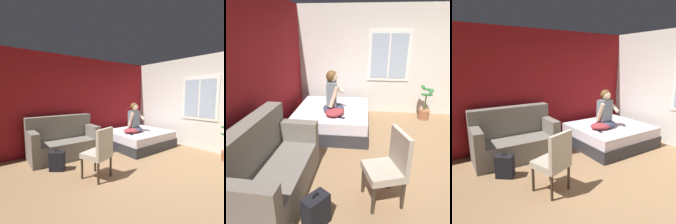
# 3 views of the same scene
# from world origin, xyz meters

# --- Properties ---
(ground_plane) EXTENTS (40.00, 40.00, 0.00)m
(ground_plane) POSITION_xyz_m (0.00, 0.00, 0.00)
(ground_plane) COLOR #93704C
(wall_back_accent) EXTENTS (9.87, 0.16, 2.70)m
(wall_back_accent) POSITION_xyz_m (0.00, 2.78, 1.35)
(wall_back_accent) COLOR maroon
(wall_back_accent) RESTS_ON ground
(wall_side_with_window) EXTENTS (0.19, 6.80, 2.70)m
(wall_side_with_window) POSITION_xyz_m (2.51, 0.01, 1.35)
(wall_side_with_window) COLOR silver
(wall_side_with_window) RESTS_ON ground
(bed) EXTENTS (1.77, 1.60, 0.48)m
(bed) POSITION_xyz_m (1.23, 1.67, 0.24)
(bed) COLOR #2D2D33
(bed) RESTS_ON ground
(couch) EXTENTS (1.72, 0.87, 1.04)m
(couch) POSITION_xyz_m (-0.96, 2.21, 0.39)
(couch) COLOR slate
(couch) RESTS_ON ground
(side_chair) EXTENTS (0.58, 0.58, 0.98)m
(side_chair) POSITION_xyz_m (-0.89, 0.64, 0.53)
(side_chair) COLOR #382D23
(side_chair) RESTS_ON ground
(person_seated) EXTENTS (0.56, 0.49, 0.88)m
(person_seated) POSITION_xyz_m (1.03, 1.63, 0.84)
(person_seated) COLOR #383D51
(person_seated) RESTS_ON bed
(backpack) EXTENTS (0.35, 0.35, 0.46)m
(backpack) POSITION_xyz_m (-1.40, 1.49, 0.19)
(backpack) COLOR black
(backpack) RESTS_ON ground
(throw_pillow) EXTENTS (0.55, 0.46, 0.14)m
(throw_pillow) POSITION_xyz_m (0.84, 1.56, 0.55)
(throw_pillow) COLOR #993338
(throw_pillow) RESTS_ON bed
(cell_phone) EXTENTS (0.11, 0.16, 0.01)m
(cell_phone) POSITION_xyz_m (0.69, 1.41, 0.48)
(cell_phone) COLOR black
(cell_phone) RESTS_ON bed
(potted_plant) EXTENTS (0.39, 0.37, 0.85)m
(potted_plant) POSITION_xyz_m (2.03, -0.52, 0.30)
(potted_plant) COLOR #995B3D
(potted_plant) RESTS_ON ground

